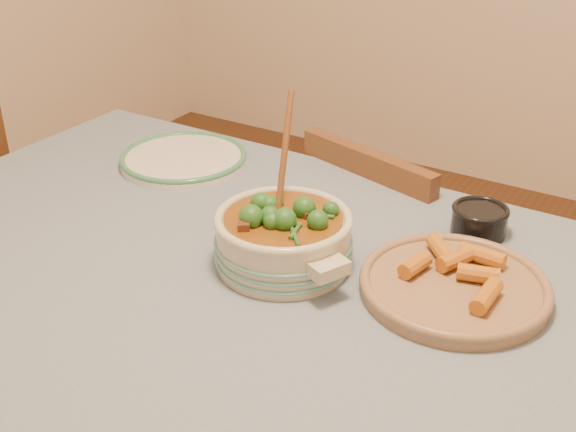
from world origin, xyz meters
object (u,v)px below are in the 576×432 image
at_px(white_plate, 184,159).
at_px(fried_plate, 454,283).
at_px(stew_casserole, 283,234).
at_px(chair_far, 386,267).
at_px(dining_table, 256,327).
at_px(condiment_bowl, 479,219).

bearing_deg(white_plate, fried_plate, -13.95).
relative_size(stew_casserole, chair_far, 0.39).
xyz_separation_m(dining_table, chair_far, (-0.01, 0.61, -0.20)).
xyz_separation_m(dining_table, stew_casserole, (0.01, 0.08, 0.15)).
bearing_deg(dining_table, fried_plate, 27.11).
bearing_deg(white_plate, condiment_bowl, 3.38).
height_order(condiment_bowl, fried_plate, condiment_bowl).
xyz_separation_m(stew_casserole, fried_plate, (0.30, 0.07, -0.04)).
xyz_separation_m(dining_table, white_plate, (-0.43, 0.34, 0.11)).
relative_size(dining_table, fried_plate, 4.01).
height_order(dining_table, chair_far, chair_far).
xyz_separation_m(white_plate, condiment_bowl, (0.71, 0.04, 0.02)).
xyz_separation_m(white_plate, chair_far, (0.42, 0.27, -0.31)).
relative_size(condiment_bowl, fried_plate, 0.30).
relative_size(stew_casserole, condiment_bowl, 2.57).
relative_size(white_plate, condiment_bowl, 3.14).
bearing_deg(dining_table, chair_far, 90.98).
distance_m(dining_table, condiment_bowl, 0.48).
xyz_separation_m(stew_casserole, condiment_bowl, (0.26, 0.30, -0.03)).
height_order(stew_casserole, white_plate, stew_casserole).
distance_m(dining_table, fried_plate, 0.36).
bearing_deg(chair_far, stew_casserole, 107.17).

